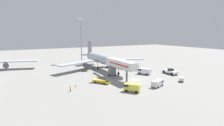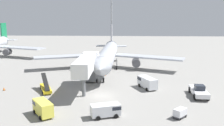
{
  "view_description": "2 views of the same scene",
  "coord_description": "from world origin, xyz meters",
  "px_view_note": "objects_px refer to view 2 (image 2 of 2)",
  "views": [
    {
      "loc": [
        -37.17,
        -49.99,
        16.4
      ],
      "look_at": [
        0.06,
        15.67,
        3.89
      ],
      "focal_mm": 28.91,
      "sensor_mm": 36.0,
      "label": 1
    },
    {
      "loc": [
        4.62,
        -44.55,
        14.96
      ],
      "look_at": [
        1.24,
        15.93,
        3.43
      ],
      "focal_mm": 38.79,
      "sensor_mm": 36.0,
      "label": 2
    }
  ],
  "objects_px": {
    "pushback_tug": "(199,91)",
    "service_van_rear_right": "(147,82)",
    "service_van_far_left": "(43,107)",
    "apron_light_mast": "(111,10)",
    "airplane_at_gate": "(108,54)",
    "safety_cone_alpha": "(105,75)",
    "belt_loader_truck": "(46,87)",
    "jet_bridge": "(87,65)",
    "service_van_far_center": "(106,110)",
    "baggage_cart_mid_right": "(180,113)",
    "safety_cone_bravo": "(4,89)"
  },
  "relations": [
    {
      "from": "belt_loader_truck",
      "to": "service_van_far_center",
      "type": "distance_m",
      "value": 18.26
    },
    {
      "from": "pushback_tug",
      "to": "baggage_cart_mid_right",
      "type": "distance_m",
      "value": 11.92
    },
    {
      "from": "pushback_tug",
      "to": "service_van_far_left",
      "type": "relative_size",
      "value": 1.47
    },
    {
      "from": "apron_light_mast",
      "to": "belt_loader_truck",
      "type": "bearing_deg",
      "value": -102.7
    },
    {
      "from": "airplane_at_gate",
      "to": "belt_loader_truck",
      "type": "relative_size",
      "value": 6.63
    },
    {
      "from": "safety_cone_alpha",
      "to": "jet_bridge",
      "type": "bearing_deg",
      "value": -103.11
    },
    {
      "from": "airplane_at_gate",
      "to": "service_van_far_left",
      "type": "height_order",
      "value": "airplane_at_gate"
    },
    {
      "from": "jet_bridge",
      "to": "service_van_rear_right",
      "type": "distance_m",
      "value": 13.24
    },
    {
      "from": "service_van_far_left",
      "to": "service_van_far_center",
      "type": "distance_m",
      "value": 9.84
    },
    {
      "from": "service_van_far_left",
      "to": "service_van_rear_right",
      "type": "bearing_deg",
      "value": 42.03
    },
    {
      "from": "service_van_far_left",
      "to": "belt_loader_truck",
      "type": "bearing_deg",
      "value": 106.43
    },
    {
      "from": "safety_cone_alpha",
      "to": "service_van_far_center",
      "type": "bearing_deg",
      "value": -84.84
    },
    {
      "from": "pushback_tug",
      "to": "safety_cone_bravo",
      "type": "height_order",
      "value": "pushback_tug"
    },
    {
      "from": "service_van_rear_right",
      "to": "apron_light_mast",
      "type": "xyz_separation_m",
      "value": [
        -10.17,
        44.54,
        16.15
      ]
    },
    {
      "from": "safety_cone_bravo",
      "to": "apron_light_mast",
      "type": "bearing_deg",
      "value": 67.77
    },
    {
      "from": "safety_cone_bravo",
      "to": "apron_light_mast",
      "type": "height_order",
      "value": "apron_light_mast"
    },
    {
      "from": "service_van_rear_right",
      "to": "jet_bridge",
      "type": "bearing_deg",
      "value": -174.64
    },
    {
      "from": "service_van_rear_right",
      "to": "safety_cone_alpha",
      "type": "xyz_separation_m",
      "value": [
        -9.84,
        10.66,
        -1.05
      ]
    },
    {
      "from": "service_van_far_left",
      "to": "safety_cone_bravo",
      "type": "relative_size",
      "value": 6.7
    },
    {
      "from": "jet_bridge",
      "to": "baggage_cart_mid_right",
      "type": "relative_size",
      "value": 6.81
    },
    {
      "from": "pushback_tug",
      "to": "service_van_far_center",
      "type": "distance_m",
      "value": 19.99
    },
    {
      "from": "safety_cone_alpha",
      "to": "service_van_far_left",
      "type": "bearing_deg",
      "value": -105.87
    },
    {
      "from": "jet_bridge",
      "to": "pushback_tug",
      "type": "height_order",
      "value": "jet_bridge"
    },
    {
      "from": "safety_cone_alpha",
      "to": "safety_cone_bravo",
      "type": "height_order",
      "value": "safety_cone_bravo"
    },
    {
      "from": "service_van_far_center",
      "to": "service_van_rear_right",
      "type": "distance_m",
      "value": 17.29
    },
    {
      "from": "airplane_at_gate",
      "to": "service_van_far_left",
      "type": "xyz_separation_m",
      "value": [
        -7.72,
        -33.34,
        -3.18
      ]
    },
    {
      "from": "belt_loader_truck",
      "to": "pushback_tug",
      "type": "bearing_deg",
      "value": -3.17
    },
    {
      "from": "airplane_at_gate",
      "to": "pushback_tug",
      "type": "xyz_separation_m",
      "value": [
        19.04,
        -22.69,
        -3.43
      ]
    },
    {
      "from": "belt_loader_truck",
      "to": "service_van_rear_right",
      "type": "relative_size",
      "value": 1.16
    },
    {
      "from": "service_van_far_center",
      "to": "pushback_tug",
      "type": "bearing_deg",
      "value": 32.13
    },
    {
      "from": "pushback_tug",
      "to": "service_van_far_center",
      "type": "bearing_deg",
      "value": -147.87
    },
    {
      "from": "pushback_tug",
      "to": "airplane_at_gate",
      "type": "bearing_deg",
      "value": 130.0
    },
    {
      "from": "airplane_at_gate",
      "to": "jet_bridge",
      "type": "distance_m",
      "value": 19.17
    },
    {
      "from": "service_van_far_left",
      "to": "service_van_far_center",
      "type": "relative_size",
      "value": 0.97
    },
    {
      "from": "jet_bridge",
      "to": "service_van_far_center",
      "type": "height_order",
      "value": "jet_bridge"
    },
    {
      "from": "jet_bridge",
      "to": "safety_cone_bravo",
      "type": "relative_size",
      "value": 23.1
    },
    {
      "from": "service_van_rear_right",
      "to": "apron_light_mast",
      "type": "distance_m",
      "value": 48.45
    },
    {
      "from": "belt_loader_truck",
      "to": "service_van_rear_right",
      "type": "bearing_deg",
      "value": 8.88
    },
    {
      "from": "belt_loader_truck",
      "to": "baggage_cart_mid_right",
      "type": "height_order",
      "value": "belt_loader_truck"
    },
    {
      "from": "belt_loader_truck",
      "to": "safety_cone_bravo",
      "type": "bearing_deg",
      "value": -179.59
    },
    {
      "from": "belt_loader_truck",
      "to": "apron_light_mast",
      "type": "bearing_deg",
      "value": 77.3
    },
    {
      "from": "baggage_cart_mid_right",
      "to": "safety_cone_alpha",
      "type": "relative_size",
      "value": 4.01
    },
    {
      "from": "jet_bridge",
      "to": "service_van_far_center",
      "type": "xyz_separation_m",
      "value": [
        5.13,
        -14.41,
        -4.08
      ]
    },
    {
      "from": "baggage_cart_mid_right",
      "to": "safety_cone_bravo",
      "type": "relative_size",
      "value": 3.39
    },
    {
      "from": "airplane_at_gate",
      "to": "safety_cone_bravo",
      "type": "bearing_deg",
      "value": -133.72
    },
    {
      "from": "service_van_far_left",
      "to": "apron_light_mast",
      "type": "bearing_deg",
      "value": 83.23
    },
    {
      "from": "safety_cone_alpha",
      "to": "belt_loader_truck",
      "type": "bearing_deg",
      "value": -128.54
    },
    {
      "from": "baggage_cart_mid_right",
      "to": "safety_cone_bravo",
      "type": "xyz_separation_m",
      "value": [
        -33.39,
        12.02,
        -0.46
      ]
    },
    {
      "from": "baggage_cart_mid_right",
      "to": "apron_light_mast",
      "type": "bearing_deg",
      "value": 102.99
    },
    {
      "from": "pushback_tug",
      "to": "service_van_rear_right",
      "type": "height_order",
      "value": "service_van_rear_right"
    }
  ]
}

